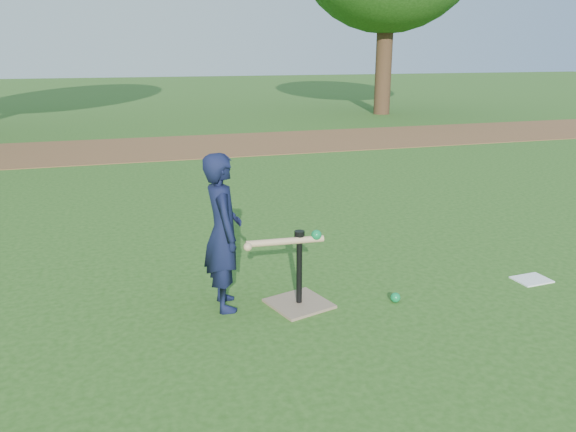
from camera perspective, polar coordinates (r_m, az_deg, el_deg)
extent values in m
plane|color=#285116|center=(4.93, 2.85, -6.70)|extent=(80.00, 80.00, 0.00)
cube|color=brown|center=(12.01, -9.41, 7.03)|extent=(24.00, 3.00, 0.01)
imported|color=black|center=(4.29, -6.63, -1.66)|extent=(0.30, 0.45, 1.22)
sphere|color=#0B803F|center=(4.61, 10.86, -8.13)|extent=(0.08, 0.08, 0.08)
cube|color=white|center=(5.40, 23.51, -5.94)|extent=(0.31, 0.25, 0.01)
cube|color=#91745C|center=(4.50, 1.13, -8.87)|extent=(0.53, 0.53, 0.02)
cylinder|color=black|center=(4.38, 1.15, -5.46)|extent=(0.05, 0.05, 0.55)
cylinder|color=black|center=(4.29, 1.17, -1.92)|extent=(0.08, 0.08, 0.06)
cylinder|color=tan|center=(4.24, -0.29, -2.59)|extent=(0.60, 0.09, 0.05)
sphere|color=tan|center=(4.14, -4.11, -3.16)|extent=(0.06, 0.06, 0.06)
sphere|color=#0B803F|center=(4.29, 2.90, -1.93)|extent=(0.08, 0.08, 0.08)
cylinder|color=#382316|center=(18.14, 9.72, 15.57)|extent=(0.50, 0.50, 3.42)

